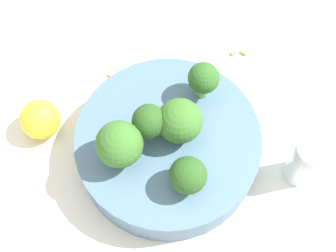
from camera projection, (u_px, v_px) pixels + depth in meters
The scene contains 12 objects.
ground_plane at pixel (168, 154), 0.61m from camera, with size 3.00×3.00×0.00m, color silver.
bowl at pixel (168, 146), 0.58m from camera, with size 0.23×0.23×0.05m, color slate.
broccoli_floret_0 at pixel (119, 145), 0.52m from camera, with size 0.05×0.05×0.06m.
broccoli_floret_1 at pixel (204, 79), 0.56m from camera, with size 0.04×0.04×0.05m.
broccoli_floret_2 at pixel (149, 122), 0.53m from camera, with size 0.04×0.04×0.06m.
broccoli_floret_3 at pixel (188, 176), 0.51m from camera, with size 0.04×0.04×0.05m.
broccoli_floret_4 at pixel (179, 121), 0.53m from camera, with size 0.05×0.05×0.06m.
pepper_shaker at pixel (305, 162), 0.56m from camera, with size 0.04×0.04×0.08m.
lemon_wedge at pixel (40, 119), 0.60m from camera, with size 0.05×0.05×0.05m, color yellow.
almond_crumb_0 at pixel (244, 52), 0.67m from camera, with size 0.01×0.01×0.01m, color tan.
almond_crumb_2 at pixel (234, 53), 0.67m from camera, with size 0.01×0.01×0.01m, color #AD7F4C.
almond_crumb_3 at pixel (111, 74), 0.66m from camera, with size 0.01×0.01×0.01m, color tan.
Camera 1 is at (-0.16, 0.16, 0.57)m, focal length 50.00 mm.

